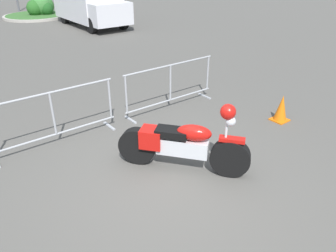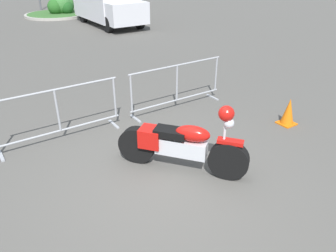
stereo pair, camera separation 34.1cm
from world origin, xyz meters
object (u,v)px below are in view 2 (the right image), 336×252
crowd_barrier_far (177,86)px  traffic_cone (288,112)px  delivery_van (107,0)px  motorcycle (181,144)px  crowd_barrier_near (58,114)px

crowd_barrier_far → traffic_cone: bearing=-53.3°
delivery_van → motorcycle: bearing=-19.4°
motorcycle → traffic_cone: (2.90, 0.11, -0.20)m
delivery_van → crowd_barrier_far: bearing=-16.3°
traffic_cone → crowd_barrier_near: bearing=154.8°
crowd_barrier_far → traffic_cone: 2.53m
crowd_barrier_near → crowd_barrier_far: (2.78, 0.00, 0.00)m
crowd_barrier_near → traffic_cone: crowd_barrier_near is taller
motorcycle → traffic_cone: motorcycle is taller
traffic_cone → crowd_barrier_far: bearing=126.7°
motorcycle → crowd_barrier_far: size_ratio=0.75×
motorcycle → crowd_barrier_far: motorcycle is taller
delivery_van → traffic_cone: delivery_van is taller
traffic_cone → delivery_van: bearing=82.8°
motorcycle → crowd_barrier_far: (1.39, 2.13, 0.07)m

